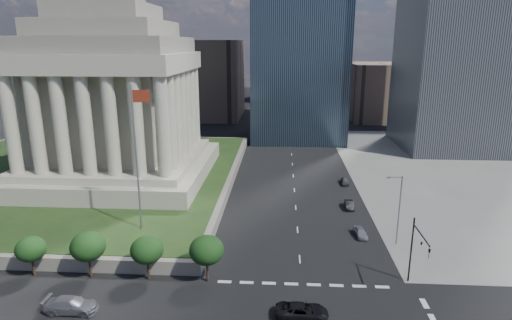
# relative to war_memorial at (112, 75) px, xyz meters

# --- Properties ---
(ground) EXTENTS (500.00, 500.00, 0.00)m
(ground) POSITION_rel_war_memorial_xyz_m (34.00, 52.00, -21.40)
(ground) COLOR black
(ground) RESTS_ON ground
(sidewalk_ne) EXTENTS (68.00, 90.00, 0.03)m
(sidewalk_ne) POSITION_rel_war_memorial_xyz_m (80.00, 12.00, -21.38)
(sidewalk_ne) COLOR slate
(sidewalk_ne) RESTS_ON ground
(plaza_terrace) EXTENTS (66.00, 70.00, 1.80)m
(plaza_terrace) POSITION_rel_war_memorial_xyz_m (-11.00, 2.00, -20.50)
(plaza_terrace) COLOR slate
(plaza_terrace) RESTS_ON ground
(plaza_lawn) EXTENTS (64.00, 68.00, 0.10)m
(plaza_lawn) POSITION_rel_war_memorial_xyz_m (-11.00, 2.00, -19.55)
(plaza_lawn) COLOR #1D3415
(plaza_lawn) RESTS_ON plaza_terrace
(war_memorial) EXTENTS (34.00, 34.00, 39.00)m
(war_memorial) POSITION_rel_war_memorial_xyz_m (0.00, 0.00, 0.00)
(war_memorial) COLOR #9C9783
(war_memorial) RESTS_ON plaza_lawn
(flagpole) EXTENTS (2.52, 0.24, 20.00)m
(flagpole) POSITION_rel_war_memorial_xyz_m (12.17, -24.00, -8.29)
(flagpole) COLOR slate
(flagpole) RESTS_ON plaza_lawn
(tree_row) EXTENTS (53.00, 4.00, 6.00)m
(tree_row) POSITION_rel_war_memorial_xyz_m (-1.50, -34.00, -18.40)
(tree_row) COLOR black
(tree_row) RESTS_ON ground
(midrise_glass) EXTENTS (26.00, 26.00, 60.00)m
(midrise_glass) POSITION_rel_war_memorial_xyz_m (36.00, 47.00, 8.60)
(midrise_glass) COLOR black
(midrise_glass) RESTS_ON ground
(building_filler_ne) EXTENTS (20.00, 30.00, 20.00)m
(building_filler_ne) POSITION_rel_war_memorial_xyz_m (66.00, 82.00, -11.40)
(building_filler_ne) COLOR brown
(building_filler_ne) RESTS_ON ground
(building_filler_nw) EXTENTS (24.00, 30.00, 28.00)m
(building_filler_nw) POSITION_rel_war_memorial_xyz_m (4.00, 82.00, -7.40)
(building_filler_nw) COLOR brown
(building_filler_nw) RESTS_ON ground
(traffic_signal_ne) EXTENTS (0.30, 5.74, 8.00)m
(traffic_signal_ne) POSITION_rel_war_memorial_xyz_m (46.50, -34.30, -16.15)
(traffic_signal_ne) COLOR black
(traffic_signal_ne) RESTS_ON ground
(street_lamp_north) EXTENTS (2.13, 0.22, 10.00)m
(street_lamp_north) POSITION_rel_war_memorial_xyz_m (47.33, -23.00, -15.74)
(street_lamp_north) COLOR slate
(street_lamp_north) RESTS_ON ground
(pickup_truck) EXTENTS (2.49, 5.38, 1.49)m
(pickup_truck) POSITION_rel_war_memorial_xyz_m (33.75, -40.24, -20.65)
(pickup_truck) COLOR black
(pickup_truck) RESTS_ON ground
(suv_grey) EXTENTS (5.53, 2.28, 1.60)m
(suv_grey) POSITION_rel_war_memorial_xyz_m (9.90, -40.70, -20.60)
(suv_grey) COLOR slate
(suv_grey) RESTS_ON ground
(parked_sedan_near) EXTENTS (3.88, 1.82, 1.28)m
(parked_sedan_near) POSITION_rel_war_memorial_xyz_m (43.00, -20.65, -20.76)
(parked_sedan_near) COLOR gray
(parked_sedan_near) RESTS_ON ground
(parked_sedan_mid) EXTENTS (1.49, 3.89, 1.26)m
(parked_sedan_mid) POSITION_rel_war_memorial_xyz_m (43.00, -9.81, -20.77)
(parked_sedan_mid) COLOR black
(parked_sedan_mid) RESTS_ON ground
(parked_sedan_far) EXTENTS (1.68, 3.81, 1.28)m
(parked_sedan_far) POSITION_rel_war_memorial_xyz_m (44.10, 3.24, -20.76)
(parked_sedan_far) COLOR #4E5155
(parked_sedan_far) RESTS_ON ground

